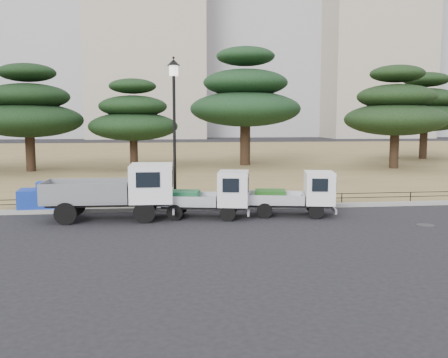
{
  "coord_description": "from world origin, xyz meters",
  "views": [
    {
      "loc": [
        -2.37,
        -16.82,
        3.56
      ],
      "look_at": [
        0.0,
        2.0,
        1.3
      ],
      "focal_mm": 40.0,
      "sensor_mm": 36.0,
      "label": 1
    }
  ],
  "objects": [
    {
      "name": "pine_west_near",
      "position": [
        -11.0,
        17.6,
        4.22
      ],
      "size": [
        7.06,
        7.06,
        7.06
      ],
      "color": "black",
      "rests_on": "lawn"
    },
    {
      "name": "curb",
      "position": [
        0.0,
        2.6,
        0.08
      ],
      "size": [
        120.0,
        0.25,
        0.16
      ],
      "primitive_type": "cube",
      "color": "gray",
      "rests_on": "ground"
    },
    {
      "name": "pipe_fence",
      "position": [
        0.0,
        2.75,
        0.44
      ],
      "size": [
        38.0,
        0.04,
        0.4
      ],
      "color": "black",
      "rests_on": "lawn"
    },
    {
      "name": "manhole",
      "position": [
        6.5,
        -1.2,
        0.01
      ],
      "size": [
        0.6,
        0.6,
        0.01
      ],
      "primitive_type": "cylinder",
      "color": "#2D2D30",
      "rests_on": "ground"
    },
    {
      "name": "truck_large",
      "position": [
        -3.94,
        1.19,
        1.1
      ],
      "size": [
        4.56,
        1.93,
        1.97
      ],
      "rotation": [
        0.0,
        0.0,
        -0.03
      ],
      "color": "black",
      "rests_on": "ground"
    },
    {
      "name": "pine_east_near",
      "position": [
        13.96,
        16.59,
        4.29
      ],
      "size": [
        7.11,
        7.11,
        7.18
      ],
      "color": "black",
      "rests_on": "lawn"
    },
    {
      "name": "pine_center_left",
      "position": [
        -4.25,
        17.89,
        3.72
      ],
      "size": [
        6.08,
        6.08,
        6.18
      ],
      "color": "black",
      "rests_on": "lawn"
    },
    {
      "name": "lawn",
      "position": [
        0.0,
        30.6,
        0.07
      ],
      "size": [
        120.0,
        56.0,
        0.15
      ],
      "primitive_type": "cube",
      "color": "olive",
      "rests_on": "ground"
    },
    {
      "name": "ground",
      "position": [
        0.0,
        0.0,
        0.0
      ],
      "size": [
        220.0,
        220.0,
        0.0
      ],
      "primitive_type": "plane",
      "color": "black"
    },
    {
      "name": "tower_east",
      "position": [
        40.0,
        82.0,
        24.0
      ],
      "size": [
        20.0,
        18.0,
        48.0
      ],
      "primitive_type": "cube",
      "color": "#AAA08C",
      "rests_on": "ground"
    },
    {
      "name": "pine_east_far",
      "position": [
        20.48,
        24.45,
        4.47
      ],
      "size": [
        7.45,
        7.45,
        7.49
      ],
      "color": "black",
      "rests_on": "lawn"
    },
    {
      "name": "tarp_pile",
      "position": [
        -7.08,
        3.13,
        0.56
      ],
      "size": [
        1.64,
        1.27,
        1.03
      ],
      "rotation": [
        0.0,
        0.0,
        0.09
      ],
      "color": "#1637AF",
      "rests_on": "lawn"
    },
    {
      "name": "street_lamp",
      "position": [
        -1.85,
        2.9,
        4.03
      ],
      "size": [
        0.51,
        0.51,
        5.73
      ],
      "color": "black",
      "rests_on": "lawn"
    },
    {
      "name": "pine_center_right",
      "position": [
        3.91,
        20.33,
        5.23
      ],
      "size": [
        8.26,
        8.26,
        8.76
      ],
      "color": "black",
      "rests_on": "lawn"
    },
    {
      "name": "truck_kei_front",
      "position": [
        -0.57,
        1.05,
        0.85
      ],
      "size": [
        3.43,
        1.97,
        1.7
      ],
      "rotation": [
        0.0,
        0.0,
        -0.2
      ],
      "color": "black",
      "rests_on": "ground"
    },
    {
      "name": "truck_kei_rear",
      "position": [
        2.65,
        1.03,
        0.82
      ],
      "size": [
        3.35,
        1.92,
        1.65
      ],
      "rotation": [
        0.0,
        0.0,
        -0.2
      ],
      "color": "black",
      "rests_on": "ground"
    }
  ]
}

